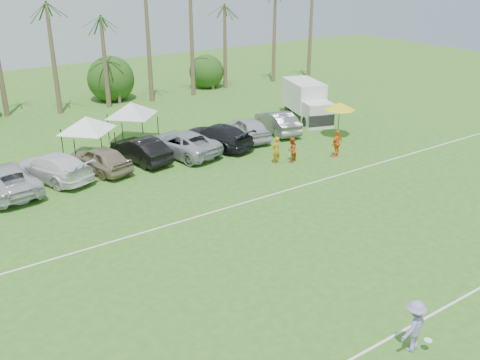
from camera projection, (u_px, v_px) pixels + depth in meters
field_lines at (268, 269)px, 22.73m from camera, size 80.00×12.10×0.01m
palm_tree_5 at (40, 11)px, 42.32m from camera, size 2.40×2.40×9.90m
palm_tree_8 at (184, 14)px, 49.48m from camera, size 2.40×2.40×8.90m
palm_tree_9 at (229, 2)px, 51.78m from camera, size 2.40×2.40×9.90m
bush_tree_2 at (114, 82)px, 48.75m from camera, size 4.00×4.00×4.00m
bush_tree_3 at (207, 70)px, 54.00m from camera, size 4.00×4.00×4.00m
sideline_player_a at (276, 150)px, 34.17m from camera, size 0.70×0.52×1.77m
sideline_player_b at (292, 150)px, 34.42m from camera, size 0.97×0.88×1.63m
sideline_player_c at (337, 143)px, 35.30m from camera, size 1.14×0.65×1.83m
box_truck at (307, 100)px, 43.30m from camera, size 3.88×6.23×3.01m
canopy_tent_left at (85, 116)px, 34.25m from camera, size 4.11×4.11×3.33m
canopy_tent_right at (131, 102)px, 37.53m from camera, size 4.14×4.14×3.36m
market_umbrella at (340, 106)px, 38.79m from camera, size 2.31×2.31×2.57m
frisbee_player at (414, 326)px, 17.71m from camera, size 1.31×0.92×1.89m
parked_car_2 at (5, 179)px, 29.82m from camera, size 3.17×6.03×1.62m
parked_car_3 at (53, 167)px, 31.61m from camera, size 4.06×6.01×1.62m
parked_car_4 at (100, 159)px, 32.87m from camera, size 3.04×5.07×1.62m
parked_car_5 at (140, 149)px, 34.50m from camera, size 2.48×5.12×1.62m
parked_car_6 at (181, 143)px, 35.69m from camera, size 3.94×6.28×1.62m
parked_car_7 at (217, 136)px, 37.15m from camera, size 3.59×5.96×1.62m
parked_car_8 at (248, 128)px, 38.82m from camera, size 2.64×4.99×1.62m
parked_car_9 at (277, 122)px, 40.33m from camera, size 2.68×5.16×1.62m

